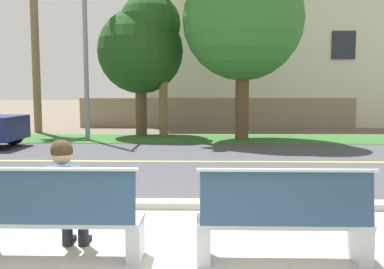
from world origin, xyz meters
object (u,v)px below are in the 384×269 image
Objects in this scene: bench_left at (56,219)px; streetlamp at (86,18)px; shade_tree_left at (247,10)px; seated_person_blue at (66,194)px; shade_tree_far_left at (143,45)px; bench_right at (283,221)px.

streetlamp reaches higher than bench_left.
seated_person_blue is at bearing -105.48° from shade_tree_left.
seated_person_blue is at bearing -85.98° from shade_tree_far_left.
bench_left is 0.29m from seated_person_blue.
shade_tree_left is (5.59, -0.09, 0.22)m from streetlamp.
streetlamp reaches higher than shade_tree_far_left.
bench_left is 12.65m from shade_tree_far_left.
streetlamp is 1.09× the size of shade_tree_left.
bench_right is 12.99m from shade_tree_far_left.
bench_left is 11.86m from streetlamp.
shade_tree_left is at bearing -0.95° from streetlamp.
bench_right is 11.58m from shade_tree_left.
seated_person_blue is (-2.23, 0.17, 0.22)m from bench_right.
streetlamp reaches higher than seated_person_blue.
shade_tree_far_left reaches higher than seated_person_blue.
streetlamp is (-4.86, 10.92, 3.82)m from bench_right.
shade_tree_far_left reaches higher than bench_left.
shade_tree_left is at bearing 74.48° from bench_left.
seated_person_blue is 0.17× the size of streetlamp.
shade_tree_left is (0.72, 10.83, 4.04)m from bench_right.
shade_tree_far_left is 0.78× the size of shade_tree_left.
shade_tree_far_left is at bearing 94.02° from seated_person_blue.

